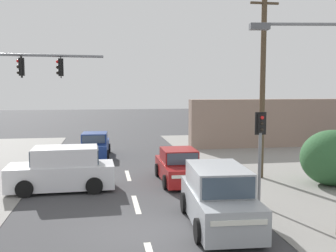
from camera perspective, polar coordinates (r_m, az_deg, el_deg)
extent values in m
plane|color=#3A3A3D|center=(12.56, -3.49, -15.19)|extent=(140.00, 140.00, 0.00)
cube|color=silver|center=(15.39, -4.66, -11.24)|extent=(0.20, 2.40, 0.01)
cube|color=silver|center=(20.22, -5.83, -7.16)|extent=(0.20, 2.40, 0.01)
cylinder|color=slate|center=(12.25, 19.23, 13.78)|extent=(2.59, 0.46, 0.09)
cube|color=#595B60|center=(11.86, 13.14, 13.88)|extent=(0.59, 0.36, 0.18)
cylinder|color=#4C3D2B|center=(19.68, 13.58, 6.38)|extent=(0.26, 0.26, 9.56)
cube|color=#4C3D2B|center=(20.08, 13.83, 16.93)|extent=(1.40, 0.12, 0.10)
cylinder|color=slate|center=(16.22, -18.68, 9.70)|extent=(5.18, 0.66, 0.11)
cube|color=black|center=(16.23, -20.48, 8.05)|extent=(0.23, 0.28, 0.68)
cube|color=black|center=(16.23, -20.48, 8.05)|extent=(0.09, 0.44, 0.84)
sphere|color=red|center=(16.25, -20.94, 8.81)|extent=(0.13, 0.13, 0.13)
sphere|color=black|center=(16.24, -20.91, 8.03)|extent=(0.13, 0.13, 0.13)
sphere|color=black|center=(16.23, -20.88, 7.26)|extent=(0.13, 0.13, 0.13)
cube|color=black|center=(16.17, -15.29, 8.21)|extent=(0.23, 0.28, 0.68)
cube|color=black|center=(16.17, -15.29, 8.21)|extent=(0.09, 0.44, 0.84)
sphere|color=red|center=(16.18, -15.74, 8.98)|extent=(0.13, 0.13, 0.13)
sphere|color=black|center=(16.17, -15.72, 8.20)|extent=(0.13, 0.13, 0.13)
sphere|color=black|center=(16.16, -15.70, 7.42)|extent=(0.13, 0.13, 0.13)
cylinder|color=slate|center=(15.14, 13.14, -6.20)|extent=(0.12, 0.12, 2.80)
cube|color=black|center=(14.88, 13.28, 0.37)|extent=(0.27, 0.22, 0.68)
cube|color=black|center=(14.88, 13.28, 0.37)|extent=(0.44, 0.07, 0.84)
sphere|color=red|center=(14.76, 13.51, 1.18)|extent=(0.13, 0.13, 0.13)
sphere|color=black|center=(14.78, 13.49, 0.33)|extent=(0.13, 0.13, 0.13)
sphere|color=black|center=(14.80, 13.47, -0.52)|extent=(0.13, 0.13, 0.13)
ellipsoid|color=#2D5B33|center=(19.46, 22.80, -4.26)|extent=(2.95, 2.66, 2.55)
cube|color=gray|center=(30.36, 14.33, 0.40)|extent=(12.00, 1.00, 3.60)
cube|color=#A3A8AD|center=(13.10, 7.41, -11.41)|extent=(2.09, 4.60, 1.00)
cube|color=#A3A8AD|center=(13.06, 7.25, -7.46)|extent=(1.87, 2.79, 0.76)
cube|color=#384756|center=(11.77, 8.81, -8.94)|extent=(1.58, 0.15, 0.65)
cube|color=#384756|center=(14.36, 5.98, -6.25)|extent=(1.55, 0.15, 0.61)
cube|color=white|center=(10.95, 10.28, -13.67)|extent=(1.56, 0.13, 0.14)
cylinder|color=black|center=(12.17, 13.33, -14.23)|extent=(0.26, 0.73, 0.72)
cylinder|color=black|center=(11.71, 4.51, -14.89)|extent=(0.26, 0.73, 0.72)
cylinder|color=black|center=(14.70, 9.65, -10.67)|extent=(0.26, 0.73, 0.72)
cylinder|color=black|center=(14.32, 2.41, -11.03)|extent=(0.26, 0.73, 0.72)
cube|color=maroon|center=(18.79, 1.58, -6.44)|extent=(1.71, 4.20, 0.80)
cube|color=maroon|center=(18.70, 1.56, -4.28)|extent=(1.56, 1.90, 0.62)
cube|color=#384756|center=(17.76, 2.16, -4.81)|extent=(1.44, 0.06, 0.53)
cube|color=#384756|center=(19.64, 1.02, -3.80)|extent=(1.40, 0.06, 0.50)
cube|color=white|center=(16.72, 2.98, -7.32)|extent=(1.45, 0.04, 0.14)
cylinder|color=black|center=(17.78, 5.10, -7.88)|extent=(0.19, 0.64, 0.64)
cylinder|color=black|center=(17.44, -0.37, -8.12)|extent=(0.19, 0.64, 0.64)
cylinder|color=black|center=(20.25, 3.25, -6.20)|extent=(0.19, 0.64, 0.64)
cylinder|color=black|center=(19.95, -1.55, -6.37)|extent=(0.19, 0.64, 0.64)
cube|color=silver|center=(17.81, -15.21, -7.00)|extent=(4.55, 1.97, 1.00)
cube|color=silver|center=(17.62, -14.63, -4.19)|extent=(2.75, 1.80, 0.76)
cube|color=#384756|center=(17.77, -19.06, -4.24)|extent=(0.10, 1.58, 0.65)
cube|color=#384756|center=(17.59, -10.17, -4.12)|extent=(0.10, 1.55, 0.61)
cube|color=white|center=(18.08, -22.47, -6.31)|extent=(0.08, 1.56, 0.14)
cylinder|color=black|center=(17.14, -20.12, -8.57)|extent=(0.73, 0.24, 0.72)
cylinder|color=black|center=(18.91, -19.24, -7.23)|extent=(0.73, 0.24, 0.72)
cylinder|color=black|center=(16.92, -10.65, -8.51)|extent=(0.73, 0.24, 0.72)
cylinder|color=black|center=(18.71, -10.69, -7.15)|extent=(0.73, 0.24, 0.72)
cube|color=navy|center=(25.93, -10.56, -3.19)|extent=(1.91, 4.28, 0.80)
cube|color=navy|center=(25.78, -10.60, -1.65)|extent=(1.65, 1.98, 0.62)
cube|color=#384756|center=(26.74, -10.45, -1.39)|extent=(1.44, 0.13, 0.53)
cube|color=#384756|center=(24.82, -10.76, -1.93)|extent=(1.41, 0.13, 0.50)
cube|color=white|center=(27.99, -10.26, -2.17)|extent=(1.45, 0.11, 0.14)
cylinder|color=black|center=(27.32, -12.14, -3.24)|extent=(0.22, 0.65, 0.64)
cylinder|color=black|center=(27.20, -8.57, -3.22)|extent=(0.22, 0.65, 0.64)
cylinder|color=black|center=(24.76, -12.73, -4.16)|extent=(0.22, 0.65, 0.64)
cylinder|color=black|center=(24.63, -8.79, -4.14)|extent=(0.22, 0.65, 0.64)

